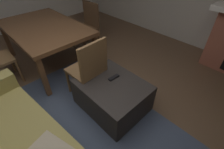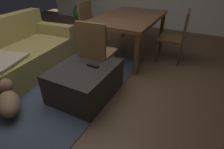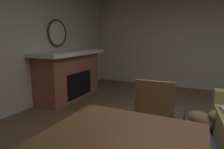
{
  "view_description": "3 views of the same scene",
  "coord_description": "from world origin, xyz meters",
  "px_view_note": "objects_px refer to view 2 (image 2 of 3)",
  "views": [
    {
      "loc": [
        -1.25,
        0.56,
        1.84
      ],
      "look_at": [
        -0.16,
        -0.49,
        0.6
      ],
      "focal_mm": 25.92,
      "sensor_mm": 36.0,
      "label": 1
    },
    {
      "loc": [
        -1.73,
        -1.74,
        1.51
      ],
      "look_at": [
        -0.52,
        -1.11,
        0.69
      ],
      "focal_mm": 28.08,
      "sensor_mm": 36.0,
      "label": 2
    },
    {
      "loc": [
        2.23,
        0.02,
        1.4
      ],
      "look_at": [
        0.34,
        -0.87,
        1.0
      ],
      "focal_mm": 31.39,
      "sensor_mm": 36.0,
      "label": 3
    }
  ],
  "objects_px": {
    "dining_chair_west": "(95,49)",
    "dining_chair_north": "(90,21)",
    "ottoman_coffee_table": "(85,81)",
    "small_dog": "(8,100)",
    "tv_remote": "(93,66)",
    "dining_table": "(129,20)",
    "couch": "(14,57)",
    "potted_plant": "(80,13)",
    "dining_chair_south": "(178,34)"
  },
  "relations": [
    {
      "from": "dining_chair_west",
      "to": "dining_chair_north",
      "type": "bearing_deg",
      "value": 36.92
    },
    {
      "from": "ottoman_coffee_table",
      "to": "dining_chair_north",
      "type": "xyz_separation_m",
      "value": [
        1.63,
        1.0,
        0.31
      ]
    },
    {
      "from": "small_dog",
      "to": "dining_chair_north",
      "type": "bearing_deg",
      "value": 9.79
    },
    {
      "from": "tv_remote",
      "to": "dining_table",
      "type": "xyz_separation_m",
      "value": [
        1.57,
        0.16,
        0.23
      ]
    },
    {
      "from": "small_dog",
      "to": "ottoman_coffee_table",
      "type": "bearing_deg",
      "value": -39.46
    },
    {
      "from": "tv_remote",
      "to": "ottoman_coffee_table",
      "type": "bearing_deg",
      "value": 128.18
    },
    {
      "from": "couch",
      "to": "tv_remote",
      "type": "distance_m",
      "value": 1.44
    },
    {
      "from": "potted_plant",
      "to": "ottoman_coffee_table",
      "type": "bearing_deg",
      "value": -142.64
    },
    {
      "from": "ottoman_coffee_table",
      "to": "dining_chair_north",
      "type": "bearing_deg",
      "value": 31.61
    },
    {
      "from": "ottoman_coffee_table",
      "to": "dining_chair_north",
      "type": "relative_size",
      "value": 0.96
    },
    {
      "from": "potted_plant",
      "to": "small_dog",
      "type": "xyz_separation_m",
      "value": [
        -3.59,
        -1.59,
        -0.17
      ]
    },
    {
      "from": "ottoman_coffee_table",
      "to": "tv_remote",
      "type": "xyz_separation_m",
      "value": [
        0.06,
        -0.09,
        0.23
      ]
    },
    {
      "from": "dining_chair_west",
      "to": "small_dog",
      "type": "xyz_separation_m",
      "value": [
        -1.11,
        0.53,
        -0.33
      ]
    },
    {
      "from": "dining_chair_north",
      "to": "tv_remote",
      "type": "bearing_deg",
      "value": -145.05
    },
    {
      "from": "dining_table",
      "to": "small_dog",
      "type": "relative_size",
      "value": 3.3
    },
    {
      "from": "dining_chair_west",
      "to": "dining_chair_north",
      "type": "distance_m",
      "value": 1.56
    },
    {
      "from": "couch",
      "to": "dining_chair_south",
      "type": "distance_m",
      "value": 2.79
    },
    {
      "from": "dining_chair_west",
      "to": "potted_plant",
      "type": "xyz_separation_m",
      "value": [
        2.48,
        2.12,
        -0.16
      ]
    },
    {
      "from": "couch",
      "to": "dining_chair_north",
      "type": "distance_m",
      "value": 1.74
    },
    {
      "from": "ottoman_coffee_table",
      "to": "potted_plant",
      "type": "height_order",
      "value": "potted_plant"
    },
    {
      "from": "dining_chair_north",
      "to": "small_dog",
      "type": "relative_size",
      "value": 1.79
    },
    {
      "from": "ottoman_coffee_table",
      "to": "dining_chair_west",
      "type": "xyz_separation_m",
      "value": [
        0.38,
        0.07,
        0.31
      ]
    },
    {
      "from": "ottoman_coffee_table",
      "to": "small_dog",
      "type": "bearing_deg",
      "value": 140.54
    },
    {
      "from": "dining_table",
      "to": "dining_chair_north",
      "type": "height_order",
      "value": "dining_chair_north"
    },
    {
      "from": "dining_chair_west",
      "to": "dining_chair_north",
      "type": "xyz_separation_m",
      "value": [
        1.25,
        0.94,
        0.0
      ]
    },
    {
      "from": "dining_chair_north",
      "to": "potted_plant",
      "type": "distance_m",
      "value": 1.72
    },
    {
      "from": "tv_remote",
      "to": "dining_chair_north",
      "type": "xyz_separation_m",
      "value": [
        1.57,
        1.1,
        0.08
      ]
    },
    {
      "from": "dining_chair_south",
      "to": "small_dog",
      "type": "height_order",
      "value": "dining_chair_south"
    },
    {
      "from": "small_dog",
      "to": "tv_remote",
      "type": "bearing_deg",
      "value": -41.04
    },
    {
      "from": "dining_table",
      "to": "dining_chair_north",
      "type": "xyz_separation_m",
      "value": [
        0.0,
        0.93,
        -0.15
      ]
    },
    {
      "from": "couch",
      "to": "ottoman_coffee_table",
      "type": "relative_size",
      "value": 2.29
    },
    {
      "from": "tv_remote",
      "to": "dining_chair_south",
      "type": "relative_size",
      "value": 0.17
    },
    {
      "from": "couch",
      "to": "small_dog",
      "type": "bearing_deg",
      "value": -131.93
    },
    {
      "from": "dining_table",
      "to": "dining_chair_west",
      "type": "relative_size",
      "value": 1.84
    },
    {
      "from": "tv_remote",
      "to": "dining_table",
      "type": "height_order",
      "value": "dining_table"
    },
    {
      "from": "dining_table",
      "to": "small_dog",
      "type": "xyz_separation_m",
      "value": [
        -2.36,
        0.53,
        -0.48
      ]
    },
    {
      "from": "couch",
      "to": "potted_plant",
      "type": "height_order",
      "value": "couch"
    },
    {
      "from": "ottoman_coffee_table",
      "to": "couch",
      "type": "bearing_deg",
      "value": 92.56
    },
    {
      "from": "dining_chair_west",
      "to": "dining_table",
      "type": "bearing_deg",
      "value": 0.2
    },
    {
      "from": "dining_chair_south",
      "to": "potted_plant",
      "type": "distance_m",
      "value": 3.3
    },
    {
      "from": "ottoman_coffee_table",
      "to": "dining_chair_south",
      "type": "bearing_deg",
      "value": -27.8
    },
    {
      "from": "dining_table",
      "to": "dining_chair_south",
      "type": "relative_size",
      "value": 1.84
    },
    {
      "from": "small_dog",
      "to": "dining_chair_south",
      "type": "bearing_deg",
      "value": -31.72
    },
    {
      "from": "dining_table",
      "to": "couch",
      "type": "bearing_deg",
      "value": 143.13
    },
    {
      "from": "dining_chair_south",
      "to": "potted_plant",
      "type": "xyz_separation_m",
      "value": [
        1.23,
        3.05,
        -0.16
      ]
    },
    {
      "from": "couch",
      "to": "potted_plant",
      "type": "bearing_deg",
      "value": 16.19
    },
    {
      "from": "potted_plant",
      "to": "couch",
      "type": "bearing_deg",
      "value": -163.81
    },
    {
      "from": "dining_table",
      "to": "potted_plant",
      "type": "height_order",
      "value": "dining_table"
    },
    {
      "from": "dining_chair_south",
      "to": "small_dog",
      "type": "bearing_deg",
      "value": 148.28
    },
    {
      "from": "dining_chair_north",
      "to": "dining_chair_south",
      "type": "distance_m",
      "value": 1.87
    }
  ]
}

